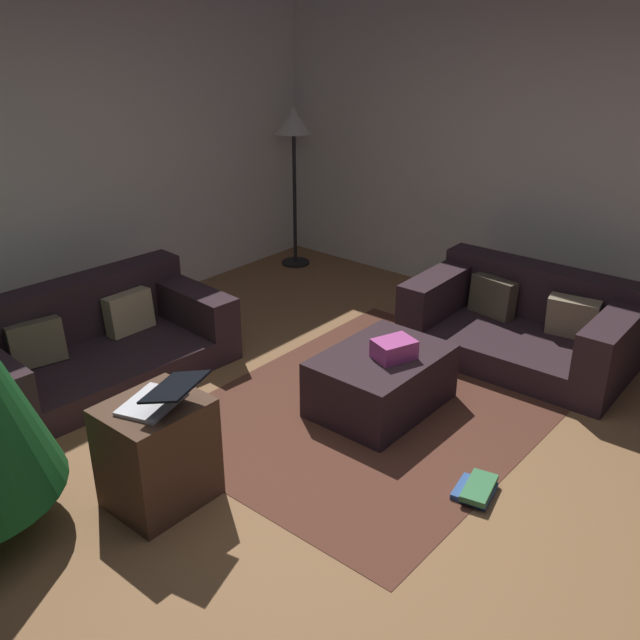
# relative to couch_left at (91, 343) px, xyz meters

# --- Properties ---
(ground_plane) EXTENTS (6.40, 6.40, 0.00)m
(ground_plane) POSITION_rel_couch_left_xyz_m (0.05, -2.25, -0.24)
(ground_plane) COLOR brown
(rear_partition) EXTENTS (6.40, 0.12, 2.60)m
(rear_partition) POSITION_rel_couch_left_xyz_m (0.05, 0.89, 1.06)
(rear_partition) COLOR silver
(rear_partition) RESTS_ON ground_plane
(corner_partition) EXTENTS (0.12, 6.40, 2.60)m
(corner_partition) POSITION_rel_couch_left_xyz_m (3.19, -2.25, 1.06)
(corner_partition) COLOR silver
(corner_partition) RESTS_ON ground_plane
(couch_left) EXTENTS (1.87, 1.09, 0.64)m
(couch_left) POSITION_rel_couch_left_xyz_m (0.00, 0.00, 0.00)
(couch_left) COLOR #2D1E23
(couch_left) RESTS_ON ground_plane
(couch_right) EXTENTS (1.02, 1.61, 0.63)m
(couch_right) POSITION_rel_couch_left_xyz_m (2.29, -2.23, 0.01)
(couch_right) COLOR #2D1E23
(couch_right) RESTS_ON ground_plane
(ottoman) EXTENTS (0.89, 0.64, 0.39)m
(ottoman) POSITION_rel_couch_left_xyz_m (0.97, -1.85, -0.05)
(ottoman) COLOR #2D1E23
(ottoman) RESTS_ON ground_plane
(gift_box) EXTENTS (0.30, 0.27, 0.12)m
(gift_box) POSITION_rel_couch_left_xyz_m (0.97, -1.94, 0.21)
(gift_box) COLOR #B23F8C
(gift_box) RESTS_ON ottoman
(tv_remote) EXTENTS (0.12, 0.16, 0.02)m
(tv_remote) POSITION_rel_couch_left_xyz_m (1.04, -1.77, 0.16)
(tv_remote) COLOR black
(tv_remote) RESTS_ON ottoman
(side_table) EXTENTS (0.52, 0.44, 0.59)m
(side_table) POSITION_rel_couch_left_xyz_m (-0.58, -1.51, 0.05)
(side_table) COLOR #4C3323
(side_table) RESTS_ON ground_plane
(laptop) EXTENTS (0.44, 0.47, 0.17)m
(laptop) POSITION_rel_couch_left_xyz_m (-0.56, -1.56, 0.41)
(laptop) COLOR silver
(laptop) RESTS_ON side_table
(book_stack) EXTENTS (0.31, 0.24, 0.07)m
(book_stack) POSITION_rel_couch_left_xyz_m (0.55, -2.80, -0.21)
(book_stack) COLOR #2D5193
(book_stack) RESTS_ON ground_plane
(corner_lamp) EXTENTS (0.36, 0.36, 1.56)m
(corner_lamp) POSITION_rel_couch_left_xyz_m (2.69, 0.46, 1.08)
(corner_lamp) COLOR black
(corner_lamp) RESTS_ON ground_plane
(area_rug) EXTENTS (2.60, 2.00, 0.01)m
(area_rug) POSITION_rel_couch_left_xyz_m (0.97, -1.85, -0.24)
(area_rug) COLOR #522C20
(area_rug) RESTS_ON ground_plane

